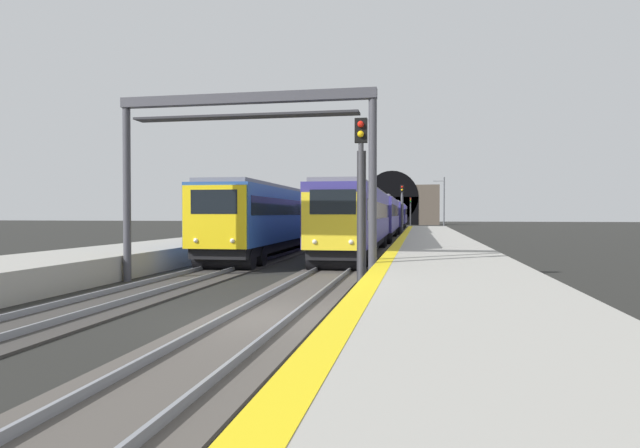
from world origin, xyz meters
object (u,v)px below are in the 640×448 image
(railway_signal_mid, at_px, (402,207))
(railway_signal_far, at_px, (411,209))
(railway_signal_near, at_px, (361,192))
(train_main_approaching, at_px, (388,215))
(train_adjacent_platform, at_px, (330,216))
(catenary_mast_near, at_px, (444,203))
(overhead_signal_gantry, at_px, (244,138))

(railway_signal_mid, relative_size, railway_signal_far, 0.96)
(railway_signal_near, height_order, railway_signal_mid, railway_signal_near)
(train_main_approaching, xyz_separation_m, railway_signal_near, (-44.49, -1.80, 0.88))
(train_adjacent_platform, relative_size, railway_signal_mid, 11.45)
(railway_signal_far, bearing_deg, train_main_approaching, -2.34)
(train_main_approaching, distance_m, railway_signal_mid, 6.17)
(railway_signal_near, bearing_deg, train_adjacent_platform, -169.12)
(catenary_mast_near, bearing_deg, railway_signal_far, 13.69)
(railway_signal_mid, bearing_deg, overhead_signal_gantry, -6.55)
(train_adjacent_platform, height_order, overhead_signal_gantry, overhead_signal_gantry)
(railway_signal_far, bearing_deg, railway_signal_near, 0.00)
(railway_signal_near, height_order, catenary_mast_near, catenary_mast_near)
(railway_signal_far, height_order, overhead_signal_gantry, overhead_signal_gantry)
(railway_signal_mid, xyz_separation_m, railway_signal_far, (49.93, -0.00, 0.22))
(railway_signal_mid, distance_m, catenary_mast_near, 28.64)
(catenary_mast_near, bearing_deg, train_adjacent_platform, 159.25)
(overhead_signal_gantry, distance_m, catenary_mast_near, 65.96)
(train_main_approaching, distance_m, catenary_mast_near, 23.47)
(catenary_mast_near, bearing_deg, overhead_signal_gantry, 171.65)
(railway_signal_far, bearing_deg, catenary_mast_near, 13.69)
(railway_signal_near, bearing_deg, catenary_mast_near, 175.45)
(railway_signal_near, relative_size, catenary_mast_near, 0.68)
(train_adjacent_platform, bearing_deg, railway_signal_far, 171.71)
(train_adjacent_platform, relative_size, railway_signal_far, 11.03)
(railway_signal_mid, xyz_separation_m, catenary_mast_near, (28.13, -5.31, 0.94))
(railway_signal_mid, relative_size, catenary_mast_near, 0.67)
(train_adjacent_platform, bearing_deg, train_main_approaching, 151.44)
(railway_signal_mid, bearing_deg, railway_signal_far, -180.00)
(railway_signal_far, relative_size, catenary_mast_near, 0.70)
(railway_signal_mid, bearing_deg, railway_signal_near, 0.00)
(railway_signal_near, xyz_separation_m, catenary_mast_near, (66.78, -5.31, 0.92))
(railway_signal_near, height_order, overhead_signal_gantry, overhead_signal_gantry)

